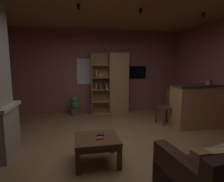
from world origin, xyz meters
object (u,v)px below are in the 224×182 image
object	(u,v)px
potted_floor_plant	(75,105)
wall_mounted_tv	(135,72)
table_book_1	(101,134)
dining_chair	(169,105)
bookshelf_cabinet	(116,83)
coffee_table	(97,142)
table_book_0	(100,138)
kitchen_bar_counter	(200,105)
tissue_box	(209,82)

from	to	relation	value
potted_floor_plant	wall_mounted_tv	xyz separation A→B (m)	(2.11, 0.32, 1.01)
table_book_1	potted_floor_plant	bearing A→B (deg)	98.52
dining_chair	bookshelf_cabinet	bearing A→B (deg)	127.78
coffee_table	table_book_0	bearing A→B (deg)	-63.65
table_book_0	kitchen_bar_counter	bearing A→B (deg)	25.82
bookshelf_cabinet	tissue_box	xyz separation A→B (m)	(2.01, -1.89, 0.17)
table_book_1	wall_mounted_tv	xyz separation A→B (m)	(1.67, 3.29, 0.88)
table_book_1	potted_floor_plant	distance (m)	3.01
table_book_0	potted_floor_plant	world-z (taller)	potted_floor_plant
coffee_table	wall_mounted_tv	bearing A→B (deg)	62.46
coffee_table	potted_floor_plant	distance (m)	3.02
coffee_table	table_book_1	world-z (taller)	table_book_1
tissue_box	potted_floor_plant	xyz separation A→B (m)	(-3.37, 1.78, -0.82)
tissue_box	table_book_1	bearing A→B (deg)	-157.85
coffee_table	table_book_1	xyz separation A→B (m)	(0.06, 0.02, 0.12)
table_book_0	potted_floor_plant	bearing A→B (deg)	97.76
coffee_table	wall_mounted_tv	size ratio (longest dim) A/B	0.92
bookshelf_cabinet	kitchen_bar_counter	xyz separation A→B (m)	(1.86, -1.83, -0.43)
bookshelf_cabinet	tissue_box	world-z (taller)	bookshelf_cabinet
kitchen_bar_counter	dining_chair	size ratio (longest dim) A/B	1.64
bookshelf_cabinet	wall_mounted_tv	size ratio (longest dim) A/B	2.60
table_book_0	table_book_1	size ratio (longest dim) A/B	0.90
dining_chair	wall_mounted_tv	world-z (taller)	wall_mounted_tv
kitchen_bar_counter	potted_floor_plant	bearing A→B (deg)	151.98
kitchen_bar_counter	wall_mounted_tv	world-z (taller)	wall_mounted_tv
potted_floor_plant	kitchen_bar_counter	bearing A→B (deg)	-28.02
bookshelf_cabinet	dining_chair	size ratio (longest dim) A/B	2.16
table_book_1	dining_chair	bearing A→B (deg)	37.64
wall_mounted_tv	tissue_box	bearing A→B (deg)	-59.08
kitchen_bar_counter	coffee_table	distance (m)	3.12
tissue_box	potted_floor_plant	distance (m)	3.90
bookshelf_cabinet	coffee_table	distance (m)	3.32
bookshelf_cabinet	tissue_box	bearing A→B (deg)	-43.25
tissue_box	kitchen_bar_counter	bearing A→B (deg)	156.15
bookshelf_cabinet	kitchen_bar_counter	world-z (taller)	bookshelf_cabinet
table_book_0	table_book_1	world-z (taller)	table_book_1
wall_mounted_tv	table_book_1	bearing A→B (deg)	-116.84
bookshelf_cabinet	dining_chair	distance (m)	1.94
bookshelf_cabinet	table_book_1	bearing A→B (deg)	-106.55
dining_chair	potted_floor_plant	xyz separation A→B (m)	(-2.51, 1.38, -0.20)
coffee_table	potted_floor_plant	bearing A→B (deg)	97.25
tissue_box	table_book_1	world-z (taller)	tissue_box
coffee_table	wall_mounted_tv	distance (m)	3.87
tissue_box	table_book_1	size ratio (longest dim) A/B	1.05
table_book_1	dining_chair	size ratio (longest dim) A/B	0.12
potted_floor_plant	wall_mounted_tv	distance (m)	2.36
kitchen_bar_counter	table_book_0	distance (m)	3.12
coffee_table	kitchen_bar_counter	bearing A→B (deg)	24.28
bookshelf_cabinet	table_book_0	bearing A→B (deg)	-106.50
potted_floor_plant	wall_mounted_tv	size ratio (longest dim) A/B	0.83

